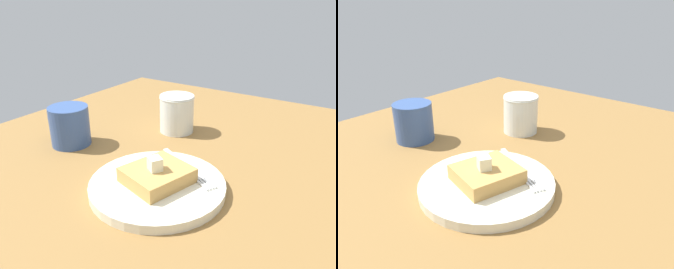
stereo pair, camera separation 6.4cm
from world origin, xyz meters
TOP-DOWN VIEW (x-y plane):
  - table_surface at (0.00, 0.00)cm, footprint 100.15×100.15cm
  - plate at (0.32, 10.84)cm, footprint 22.52×22.52cm
  - toast_slice_center at (0.32, 10.84)cm, footprint 11.34×11.99cm
  - butter_pat_primary at (0.23, 11.40)cm, footprint 2.87×2.80cm
  - fork at (-2.58, 4.80)cm, footprint 14.71×8.98cm
  - syrup_jar at (10.73, -12.41)cm, footprint 8.08×8.08cm
  - coffee_mug at (26.06, 6.20)cm, footprint 11.07×8.28cm

SIDE VIEW (x-z plane):
  - table_surface at x=0.00cm, z-range 0.00..2.78cm
  - plate at x=0.32cm, z-range 2.91..4.50cm
  - fork at x=-2.58cm, z-range 4.37..4.73cm
  - toast_slice_center at x=0.32cm, z-range 4.37..6.86cm
  - syrup_jar at x=10.73cm, z-range 2.54..11.25cm
  - coffee_mug at x=26.06cm, z-range 2.80..11.24cm
  - butter_pat_primary at x=0.23cm, z-range 6.86..9.03cm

